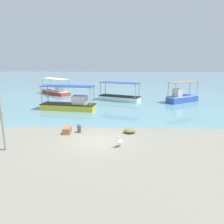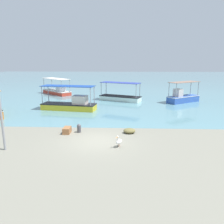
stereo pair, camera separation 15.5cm
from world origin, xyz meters
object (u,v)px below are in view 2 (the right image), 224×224
(fishing_boat_outer, at_px, (120,97))
(fishing_boat_far_right, at_px, (183,97))
(fishing_boat_center, at_px, (71,104))
(cargo_crate, at_px, (67,130))
(mooring_bollard, at_px, (79,128))
(fishing_boat_near_left, at_px, (57,91))
(net_pile, at_px, (129,131))
(pelican, at_px, (119,141))

(fishing_boat_outer, distance_m, fishing_boat_far_right, 8.27)
(fishing_boat_center, bearing_deg, fishing_boat_far_right, 20.52)
(fishing_boat_center, distance_m, fishing_boat_far_right, 14.65)
(cargo_crate, bearing_deg, mooring_bollard, 13.58)
(fishing_boat_far_right, xyz_separation_m, cargo_crate, (-12.18, -13.10, -0.44))
(fishing_boat_outer, bearing_deg, mooring_bollard, -102.60)
(fishing_boat_near_left, relative_size, mooring_bollard, 8.34)
(fishing_boat_near_left, xyz_separation_m, mooring_bollard, (7.24, -19.07, -0.22))
(fishing_boat_far_right, relative_size, net_pile, 5.17)
(fishing_boat_near_left, bearing_deg, cargo_crate, -71.78)
(fishing_boat_near_left, bearing_deg, net_pile, -59.80)
(pelican, distance_m, cargo_crate, 4.74)
(fishing_boat_far_right, distance_m, cargo_crate, 17.90)
(fishing_boat_far_right, xyz_separation_m, pelican, (-8.20, -15.67, -0.29))
(pelican, bearing_deg, cargo_crate, 147.24)
(fishing_boat_outer, height_order, fishing_boat_center, fishing_boat_center)
(fishing_boat_outer, distance_m, cargo_crate, 14.48)
(mooring_bollard, distance_m, cargo_crate, 0.92)
(net_pile, relative_size, cargo_crate, 1.02)
(fishing_boat_near_left, bearing_deg, pelican, -64.69)
(cargo_crate, bearing_deg, fishing_boat_near_left, 108.22)
(fishing_boat_outer, height_order, mooring_bollard, fishing_boat_outer)
(fishing_boat_far_right, bearing_deg, net_pile, -119.96)
(mooring_bollard, bearing_deg, net_pile, -0.00)
(fishing_boat_near_left, xyz_separation_m, fishing_boat_far_right, (18.53, -6.18, 0.09))
(fishing_boat_near_left, relative_size, net_pile, 6.09)
(fishing_boat_far_right, height_order, mooring_bollard, fishing_boat_far_right)
(net_pile, bearing_deg, cargo_crate, -177.42)
(pelican, xyz_separation_m, cargo_crate, (-3.99, 2.56, -0.15))
(fishing_boat_near_left, relative_size, fishing_boat_far_right, 1.18)
(fishing_boat_near_left, height_order, fishing_boat_outer, fishing_boat_near_left)
(pelican, distance_m, net_pile, 2.89)
(cargo_crate, bearing_deg, fishing_boat_outer, 74.16)
(fishing_boat_near_left, xyz_separation_m, pelican, (10.33, -21.85, -0.20))
(mooring_bollard, relative_size, cargo_crate, 0.75)
(fishing_boat_far_right, bearing_deg, mooring_bollard, -131.23)
(fishing_boat_outer, relative_size, fishing_boat_far_right, 1.24)
(fishing_boat_outer, xyz_separation_m, net_pile, (0.80, -13.72, -0.32))
(fishing_boat_near_left, xyz_separation_m, fishing_boat_center, (4.81, -11.32, 0.06))
(fishing_boat_outer, xyz_separation_m, cargo_crate, (-3.95, -13.93, -0.28))
(fishing_boat_center, xyz_separation_m, mooring_bollard, (2.42, -7.76, -0.29))
(fishing_boat_outer, relative_size, mooring_bollard, 8.81)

